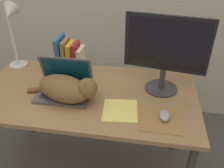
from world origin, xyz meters
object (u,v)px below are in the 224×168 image
object	(u,v)px
external_monitor	(166,51)
desk_lamp	(11,25)
book_row	(70,57)
notepad	(120,110)
laptop	(65,87)
cat	(67,88)
computer_mouse	(165,115)

from	to	relation	value
external_monitor	desk_lamp	distance (m)	1.04
external_monitor	book_row	size ratio (longest dim) A/B	1.91
external_monitor	notepad	xyz separation A→B (m)	(-0.23, -0.27, -0.26)
book_row	desk_lamp	xyz separation A→B (m)	(-0.39, -0.02, 0.22)
laptop	cat	xyz separation A→B (m)	(0.04, -0.05, 0.03)
external_monitor	book_row	distance (m)	0.68
cat	computer_mouse	xyz separation A→B (m)	(0.57, -0.08, -0.06)
laptop	desk_lamp	world-z (taller)	desk_lamp
external_monitor	notepad	size ratio (longest dim) A/B	2.24
cat	external_monitor	world-z (taller)	external_monitor
book_row	notepad	world-z (taller)	book_row
desk_lamp	notepad	world-z (taller)	desk_lamp
computer_mouse	cat	bearing A→B (deg)	171.65
cat	external_monitor	xyz separation A→B (m)	(0.56, 0.21, 0.19)
computer_mouse	notepad	size ratio (longest dim) A/B	0.43
cat	laptop	bearing A→B (deg)	123.38
external_monitor	book_row	world-z (taller)	external_monitor
computer_mouse	desk_lamp	distance (m)	1.17
external_monitor	book_row	bearing A→B (deg)	168.00
computer_mouse	desk_lamp	size ratio (longest dim) A/B	0.20
cat	computer_mouse	bearing A→B (deg)	-8.35
laptop	notepad	size ratio (longest dim) A/B	1.48
cat	notepad	xyz separation A→B (m)	(0.33, -0.06, -0.07)
notepad	book_row	bearing A→B (deg)	135.88
book_row	desk_lamp	world-z (taller)	desk_lamp
laptop	external_monitor	bearing A→B (deg)	14.35
laptop	desk_lamp	distance (m)	0.59
cat	external_monitor	size ratio (longest dim) A/B	0.95
book_row	notepad	distance (m)	0.59
cat	external_monitor	distance (m)	0.62
laptop	cat	distance (m)	0.07
external_monitor	computer_mouse	distance (m)	0.38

